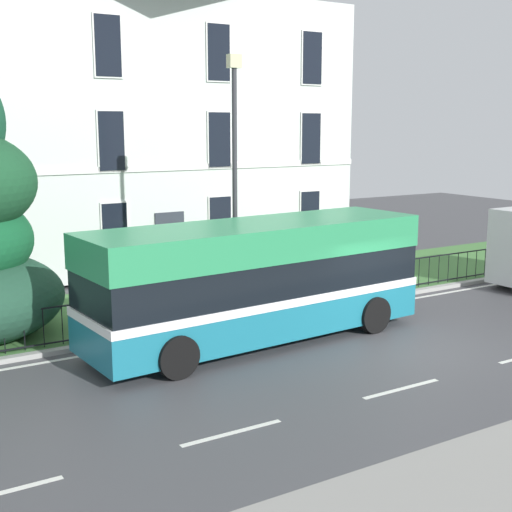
# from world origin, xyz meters

# --- Properties ---
(ground_plane) EXTENTS (60.00, 56.00, 0.18)m
(ground_plane) POSITION_xyz_m (0.00, 1.00, -0.02)
(ground_plane) COLOR #444447
(georgian_townhouse) EXTENTS (16.52, 9.84, 12.31)m
(georgian_townhouse) POSITION_xyz_m (-1.57, 15.39, 6.31)
(georgian_townhouse) COLOR silver
(georgian_townhouse) RESTS_ON ground_plane
(iron_verge_railing) EXTENTS (18.48, 0.04, 0.97)m
(iron_verge_railing) POSITION_xyz_m (-1.57, 4.40, 0.62)
(iron_verge_railing) COLOR black
(iron_verge_railing) RESTS_ON ground_plane
(single_decker_bus) EXTENTS (9.00, 3.09, 2.98)m
(single_decker_bus) POSITION_xyz_m (-2.84, 2.52, 1.57)
(single_decker_bus) COLOR #1A6E84
(single_decker_bus) RESTS_ON ground_plane
(street_lamp_post) EXTENTS (0.36, 0.24, 7.10)m
(street_lamp_post) POSITION_xyz_m (-2.00, 5.11, 4.16)
(street_lamp_post) COLOR #333338
(street_lamp_post) RESTS_ON ground_plane
(litter_bin) EXTENTS (0.49, 0.49, 1.11)m
(litter_bin) POSITION_xyz_m (0.40, 5.21, 0.68)
(litter_bin) COLOR black
(litter_bin) RESTS_ON ground_plane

